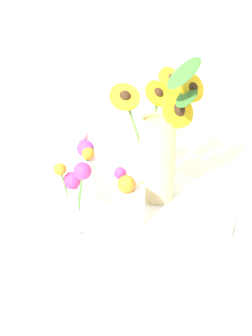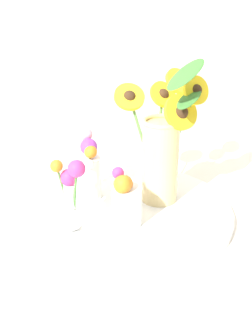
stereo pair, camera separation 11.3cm
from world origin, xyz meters
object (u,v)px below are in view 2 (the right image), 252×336
at_px(mason_jar_sunflowers, 163,145).
at_px(serving_tray, 126,213).
at_px(vase_small_center, 126,200).
at_px(vase_bulb_right, 71,199).
at_px(vase_small_back, 88,170).

bearing_deg(mason_jar_sunflowers, serving_tray, -173.13).
bearing_deg(vase_small_center, serving_tray, 62.73).
relative_size(serving_tray, vase_small_center, 3.83).
xyz_separation_m(vase_small_center, vase_bulb_right, (-0.12, 0.03, 0.02)).
relative_size(mason_jar_sunflowers, vase_small_center, 2.68).
height_order(serving_tray, mason_jar_sunflowers, mason_jar_sunflowers).
distance_m(serving_tray, vase_small_back, 0.15).
distance_m(vase_small_center, vase_small_back, 0.17).
relative_size(serving_tray, vase_small_back, 2.98).
height_order(vase_small_center, vase_bulb_right, vase_bulb_right).
height_order(vase_small_center, vase_small_back, vase_small_back).
bearing_deg(vase_bulb_right, mason_jar_sunflowers, 8.23).
bearing_deg(serving_tray, vase_bulb_right, -170.79).
distance_m(mason_jar_sunflowers, vase_small_center, 0.18).
distance_m(vase_small_center, vase_bulb_right, 0.13).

